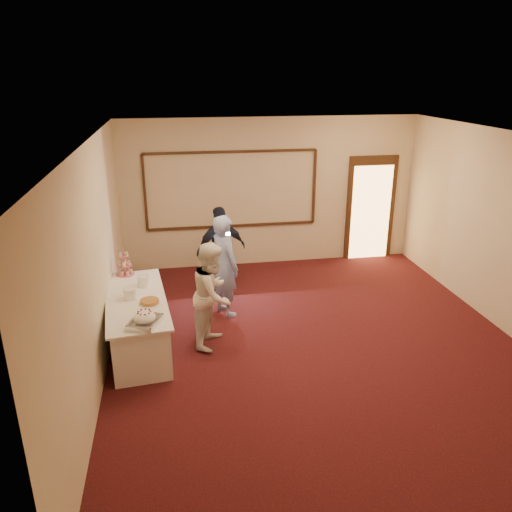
{
  "coord_description": "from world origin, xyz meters",
  "views": [
    {
      "loc": [
        -1.99,
        -6.24,
        3.81
      ],
      "look_at": [
        -0.77,
        0.84,
        1.15
      ],
      "focal_mm": 35.0,
      "sensor_mm": 36.0,
      "label": 1
    }
  ],
  "objects_px": {
    "cupcake_stand": "(125,266)",
    "man": "(225,266)",
    "woman": "(213,294)",
    "guest": "(221,249)",
    "tart": "(150,302)",
    "buffet_table": "(138,322)",
    "pavlova_tray": "(145,319)",
    "plate_stack_b": "(143,281)",
    "plate_stack_a": "(130,293)"
  },
  "relations": [
    {
      "from": "guest",
      "to": "plate_stack_a",
      "type": "bearing_deg",
      "value": 35.16
    },
    {
      "from": "pavlova_tray",
      "to": "man",
      "type": "distance_m",
      "value": 2.06
    },
    {
      "from": "buffet_table",
      "to": "tart",
      "type": "distance_m",
      "value": 0.5
    },
    {
      "from": "buffet_table",
      "to": "woman",
      "type": "xyz_separation_m",
      "value": [
        1.1,
        -0.08,
        0.4
      ]
    },
    {
      "from": "cupcake_stand",
      "to": "man",
      "type": "xyz_separation_m",
      "value": [
        1.58,
        -0.1,
        -0.07
      ]
    },
    {
      "from": "cupcake_stand",
      "to": "plate_stack_b",
      "type": "relative_size",
      "value": 2.11
    },
    {
      "from": "buffet_table",
      "to": "plate_stack_b",
      "type": "xyz_separation_m",
      "value": [
        0.1,
        0.44,
        0.46
      ]
    },
    {
      "from": "cupcake_stand",
      "to": "plate_stack_a",
      "type": "distance_m",
      "value": 0.95
    },
    {
      "from": "plate_stack_a",
      "to": "pavlova_tray",
      "type": "bearing_deg",
      "value": -74.32
    },
    {
      "from": "pavlova_tray",
      "to": "plate_stack_b",
      "type": "relative_size",
      "value": 2.79
    },
    {
      "from": "plate_stack_b",
      "to": "plate_stack_a",
      "type": "bearing_deg",
      "value": -111.34
    },
    {
      "from": "tart",
      "to": "plate_stack_a",
      "type": "bearing_deg",
      "value": 141.33
    },
    {
      "from": "tart",
      "to": "buffet_table",
      "type": "bearing_deg",
      "value": 134.68
    },
    {
      "from": "woman",
      "to": "plate_stack_b",
      "type": "bearing_deg",
      "value": 86.05
    },
    {
      "from": "buffet_table",
      "to": "pavlova_tray",
      "type": "bearing_deg",
      "value": -78.69
    },
    {
      "from": "plate_stack_b",
      "to": "man",
      "type": "distance_m",
      "value": 1.34
    },
    {
      "from": "plate_stack_b",
      "to": "guest",
      "type": "height_order",
      "value": "guest"
    },
    {
      "from": "buffet_table",
      "to": "cupcake_stand",
      "type": "distance_m",
      "value": 1.11
    },
    {
      "from": "cupcake_stand",
      "to": "man",
      "type": "height_order",
      "value": "man"
    },
    {
      "from": "man",
      "to": "woman",
      "type": "bearing_deg",
      "value": 137.3
    },
    {
      "from": "buffet_table",
      "to": "woman",
      "type": "height_order",
      "value": "woman"
    },
    {
      "from": "plate_stack_a",
      "to": "tart",
      "type": "relative_size",
      "value": 0.65
    },
    {
      "from": "plate_stack_a",
      "to": "guest",
      "type": "height_order",
      "value": "guest"
    },
    {
      "from": "buffet_table",
      "to": "pavlova_tray",
      "type": "xyz_separation_m",
      "value": [
        0.16,
        -0.81,
        0.46
      ]
    },
    {
      "from": "man",
      "to": "woman",
      "type": "distance_m",
      "value": 0.98
    },
    {
      "from": "plate_stack_b",
      "to": "buffet_table",
      "type": "bearing_deg",
      "value": -102.48
    },
    {
      "from": "buffet_table",
      "to": "guest",
      "type": "distance_m",
      "value": 2.34
    },
    {
      "from": "pavlova_tray",
      "to": "tart",
      "type": "bearing_deg",
      "value": 86.18
    },
    {
      "from": "cupcake_stand",
      "to": "plate_stack_a",
      "type": "bearing_deg",
      "value": -81.53
    },
    {
      "from": "tart",
      "to": "woman",
      "type": "distance_m",
      "value": 0.9
    },
    {
      "from": "woman",
      "to": "guest",
      "type": "bearing_deg",
      "value": 13.73
    },
    {
      "from": "pavlova_tray",
      "to": "guest",
      "type": "distance_m",
      "value": 2.92
    },
    {
      "from": "tart",
      "to": "woman",
      "type": "relative_size",
      "value": 0.19
    },
    {
      "from": "plate_stack_a",
      "to": "tart",
      "type": "bearing_deg",
      "value": -38.67
    },
    {
      "from": "buffet_table",
      "to": "man",
      "type": "xyz_separation_m",
      "value": [
        1.37,
        0.86,
        0.46
      ]
    },
    {
      "from": "plate_stack_a",
      "to": "buffet_table",
      "type": "bearing_deg",
      "value": -10.24
    },
    {
      "from": "woman",
      "to": "guest",
      "type": "distance_m",
      "value": 1.93
    },
    {
      "from": "cupcake_stand",
      "to": "man",
      "type": "bearing_deg",
      "value": -3.44
    },
    {
      "from": "pavlova_tray",
      "to": "plate_stack_a",
      "type": "bearing_deg",
      "value": 105.68
    },
    {
      "from": "man",
      "to": "guest",
      "type": "xyz_separation_m",
      "value": [
        0.05,
        0.96,
        -0.06
      ]
    },
    {
      "from": "cupcake_stand",
      "to": "tart",
      "type": "relative_size",
      "value": 1.38
    },
    {
      "from": "tart",
      "to": "pavlova_tray",
      "type": "bearing_deg",
      "value": -93.82
    },
    {
      "from": "plate_stack_a",
      "to": "guest",
      "type": "bearing_deg",
      "value": 50.52
    },
    {
      "from": "buffet_table",
      "to": "plate_stack_a",
      "type": "height_order",
      "value": "plate_stack_a"
    },
    {
      "from": "buffet_table",
      "to": "tart",
      "type": "bearing_deg",
      "value": -45.32
    },
    {
      "from": "pavlova_tray",
      "to": "buffet_table",
      "type": "bearing_deg",
      "value": 101.31
    },
    {
      "from": "buffet_table",
      "to": "guest",
      "type": "bearing_deg",
      "value": 52.05
    },
    {
      "from": "plate_stack_a",
      "to": "guest",
      "type": "xyz_separation_m",
      "value": [
        1.49,
        1.81,
        -0.06
      ]
    },
    {
      "from": "pavlova_tray",
      "to": "cupcake_stand",
      "type": "bearing_deg",
      "value": 101.89
    },
    {
      "from": "pavlova_tray",
      "to": "man",
      "type": "relative_size",
      "value": 0.32
    }
  ]
}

